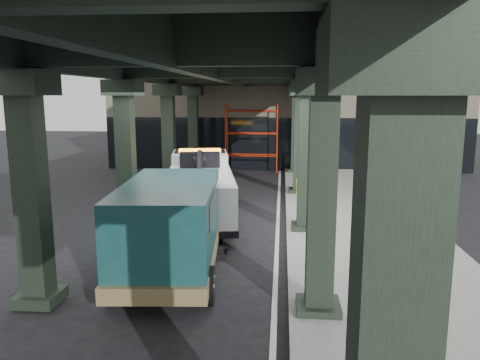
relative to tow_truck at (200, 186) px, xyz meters
The scene contains 8 objects.
ground 3.91m from the tow_truck, 71.63° to the right, with size 90.00×90.00×0.00m, color black.
sidewalk 5.98m from the tow_truck, 15.02° to the right, with size 5.00×40.00×0.15m, color gray.
lane_stripe 3.47m from the tow_truck, 27.93° to the right, with size 0.12×38.00×0.01m, color silver.
viaduct 4.55m from the tow_truck, 63.17° to the right, with size 7.40×32.00×6.40m.
building 17.01m from the tow_truck, 79.11° to the left, with size 22.00×10.00×8.00m, color #C6B793.
scaffolding 11.22m from the tow_truck, 84.00° to the left, with size 3.08×0.88×4.00m.
tow_truck is the anchor object (origin of this frame).
towed_van 5.39m from the tow_truck, 87.63° to the right, with size 2.79×6.09×2.40m.
Camera 1 is at (1.81, -13.13, 4.50)m, focal length 35.00 mm.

